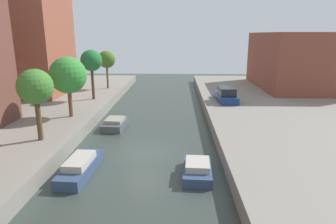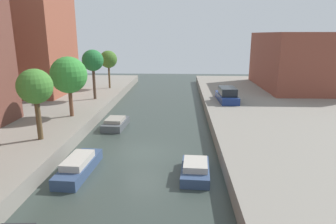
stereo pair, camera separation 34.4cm
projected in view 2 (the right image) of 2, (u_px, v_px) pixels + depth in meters
The scene contains 11 objects.
ground_plane at pixel (144, 153), 20.28m from camera, with size 84.00×84.00×0.00m, color #333D38.
apartment_tower_far at pixel (18, 10), 33.46m from camera, with size 10.00×8.77×18.99m, color brown.
low_block_right at pixel (301, 61), 38.58m from camera, with size 10.00×14.25×7.08m, color brown.
street_tree_2 at pixel (35, 87), 19.17m from camera, with size 2.28×2.28×4.74m.
street_tree_3 at pixel (69, 75), 24.84m from camera, with size 3.06×3.06×5.09m.
street_tree_4 at pixel (93, 61), 31.51m from camera, with size 2.26×2.26×5.30m.
street_tree_5 at pixel (108, 60), 38.20m from camera, with size 2.22×2.22×4.84m.
parked_car at pixel (227, 95), 31.25m from camera, with size 1.98×4.80×1.52m.
moored_boat_left_2 at pixel (79, 166), 17.25m from camera, with size 1.61×4.56×1.03m.
moored_boat_left_3 at pixel (116, 123), 25.77m from camera, with size 1.85×3.50×0.88m.
moored_boat_right_2 at pixel (195, 170), 16.92m from camera, with size 1.75×3.34×0.92m.
Camera 2 is at (2.55, -18.81, 7.85)m, focal length 31.81 mm.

